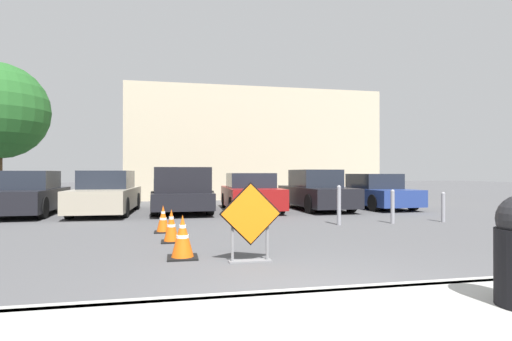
# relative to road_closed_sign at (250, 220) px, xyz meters

# --- Properties ---
(ground_plane) EXTENTS (96.00, 96.00, 0.00)m
(ground_plane) POSITION_rel_road_closed_sign_xyz_m (0.50, 7.89, -0.67)
(ground_plane) COLOR #4C4C4F
(sidewalk_strip) EXTENTS (25.30, 2.08, 0.14)m
(sidewalk_strip) POSITION_rel_road_closed_sign_xyz_m (0.50, -3.15, -0.60)
(sidewalk_strip) COLOR #999993
(sidewalk_strip) RESTS_ON ground_plane
(curb_lip) EXTENTS (25.30, 0.20, 0.14)m
(curb_lip) POSITION_rel_road_closed_sign_xyz_m (0.50, -2.11, -0.60)
(curb_lip) COLOR #999993
(curb_lip) RESTS_ON ground_plane
(road_closed_sign) EXTENTS (1.02, 0.20, 1.30)m
(road_closed_sign) POSITION_rel_road_closed_sign_xyz_m (0.00, 0.00, 0.00)
(road_closed_sign) COLOR black
(road_closed_sign) RESTS_ON ground_plane
(traffic_cone_nearest) EXTENTS (0.51, 0.51, 0.73)m
(traffic_cone_nearest) POSITION_rel_road_closed_sign_xyz_m (-1.07, 0.51, -0.32)
(traffic_cone_nearest) COLOR black
(traffic_cone_nearest) RESTS_ON ground_plane
(traffic_cone_second) EXTENTS (0.41, 0.41, 0.69)m
(traffic_cone_second) POSITION_rel_road_closed_sign_xyz_m (-1.27, 2.14, -0.34)
(traffic_cone_second) COLOR black
(traffic_cone_second) RESTS_ON ground_plane
(traffic_cone_third) EXTENTS (0.42, 0.42, 0.66)m
(traffic_cone_third) POSITION_rel_road_closed_sign_xyz_m (-1.47, 3.56, -0.35)
(traffic_cone_third) COLOR black
(traffic_cone_third) RESTS_ON ground_plane
(parked_car_nearest) EXTENTS (2.05, 4.48, 1.51)m
(parked_car_nearest) POSITION_rel_road_closed_sign_xyz_m (-6.14, 8.58, 0.02)
(parked_car_nearest) COLOR black
(parked_car_nearest) RESTS_ON ground_plane
(parked_car_second) EXTENTS (2.00, 4.71, 1.52)m
(parked_car_second) POSITION_rel_road_closed_sign_xyz_m (-3.54, 8.53, 0.02)
(parked_car_second) COLOR #A39984
(parked_car_second) RESTS_ON ground_plane
(pickup_truck) EXTENTS (2.13, 5.35, 1.63)m
(pickup_truck) POSITION_rel_road_closed_sign_xyz_m (-0.93, 8.59, 0.07)
(pickup_truck) COLOR black
(pickup_truck) RESTS_ON ground_plane
(parked_car_third) EXTENTS (2.03, 4.42, 1.43)m
(parked_car_third) POSITION_rel_road_closed_sign_xyz_m (1.66, 8.62, -0.01)
(parked_car_third) COLOR maroon
(parked_car_third) RESTS_ON ground_plane
(parked_car_fourth) EXTENTS (1.93, 4.52, 1.56)m
(parked_car_fourth) POSITION_rel_road_closed_sign_xyz_m (4.26, 8.55, 0.04)
(parked_car_fourth) COLOR black
(parked_car_fourth) RESTS_ON ground_plane
(parked_car_fifth) EXTENTS (2.03, 4.22, 1.40)m
(parked_car_fifth) POSITION_rel_road_closed_sign_xyz_m (6.86, 8.66, -0.03)
(parked_car_fifth) COLOR navy
(parked_car_fifth) RESTS_ON ground_plane
(bollard_nearest) EXTENTS (0.12, 0.12, 1.10)m
(bollard_nearest) POSITION_rel_road_closed_sign_xyz_m (3.26, 3.99, -0.10)
(bollard_nearest) COLOR gray
(bollard_nearest) RESTS_ON ground_plane
(bollard_second) EXTENTS (0.12, 0.12, 0.97)m
(bollard_second) POSITION_rel_road_closed_sign_xyz_m (4.89, 3.99, -0.16)
(bollard_second) COLOR gray
(bollard_second) RESTS_ON ground_plane
(bollard_third) EXTENTS (0.12, 0.12, 0.88)m
(bollard_third) POSITION_rel_road_closed_sign_xyz_m (6.52, 3.99, -0.21)
(bollard_third) COLOR gray
(bollard_third) RESTS_ON ground_plane
(building_facade_backdrop) EXTENTS (13.95, 5.00, 6.07)m
(building_facade_backdrop) POSITION_rel_road_closed_sign_xyz_m (3.28, 16.91, 2.36)
(building_facade_backdrop) COLOR beige
(building_facade_backdrop) RESTS_ON ground_plane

